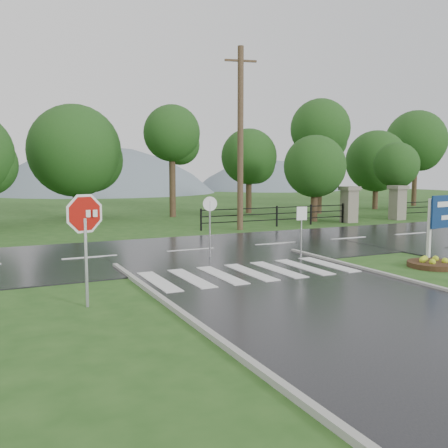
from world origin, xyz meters
TOP-DOWN VIEW (x-y plane):
  - ground at (0.00, 0.00)m, footprint 120.00×120.00m
  - main_road at (0.00, 10.00)m, footprint 90.00×8.00m
  - crosswalk at (0.00, 5.00)m, footprint 6.50×2.80m
  - curb_left at (-3.55, -4.00)m, footprint 0.15×24.00m
  - pillar_west at (13.00, 16.00)m, footprint 1.00×1.00m
  - pillar_east at (17.00, 16.00)m, footprint 1.00×1.00m
  - fence_west at (7.75, 16.00)m, footprint 9.58×0.08m
  - hills at (3.49, 65.00)m, footprint 102.00×48.00m
  - treeline at (1.00, 24.00)m, footprint 83.20×5.20m
  - stop_sign at (-5.31, 3.36)m, footprint 1.22×0.41m
  - flower_bed at (6.11, 3.32)m, footprint 1.72×1.72m
  - reg_sign_small at (3.31, 7.05)m, footprint 0.42×0.09m
  - reg_sign_round at (-0.00, 8.09)m, footprint 0.53×0.10m
  - utility_pole_east at (5.10, 15.50)m, footprint 1.71×0.51m
  - entrance_tree_left at (11.44, 17.50)m, footprint 3.91×3.91m
  - entrance_tree_right at (18.26, 17.50)m, footprint 3.10×3.10m

SIDE VIEW (x-z plane):
  - hills at x=3.49m, z-range -39.54..8.46m
  - ground at x=0.00m, z-range 0.00..0.00m
  - main_road at x=0.00m, z-range -0.02..0.02m
  - curb_left at x=-3.55m, z-range -0.06..0.06m
  - treeline at x=1.00m, z-range -5.00..5.00m
  - crosswalk at x=0.00m, z-range 0.05..0.07m
  - flower_bed at x=6.11m, z-range -0.04..0.30m
  - fence_west at x=7.75m, z-range 0.12..1.32m
  - pillar_west at x=13.00m, z-range 0.06..2.30m
  - pillar_east at x=17.00m, z-range 0.06..2.30m
  - reg_sign_small at x=3.31m, z-range 0.41..2.29m
  - reg_sign_round at x=0.00m, z-range 0.30..2.58m
  - stop_sign at x=-5.31m, z-range 0.55..3.41m
  - entrance_tree_left at x=11.44m, z-range 0.75..6.18m
  - entrance_tree_right at x=18.26m, z-range 0.98..6.14m
  - utility_pole_east at x=5.10m, z-range 0.08..9.82m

